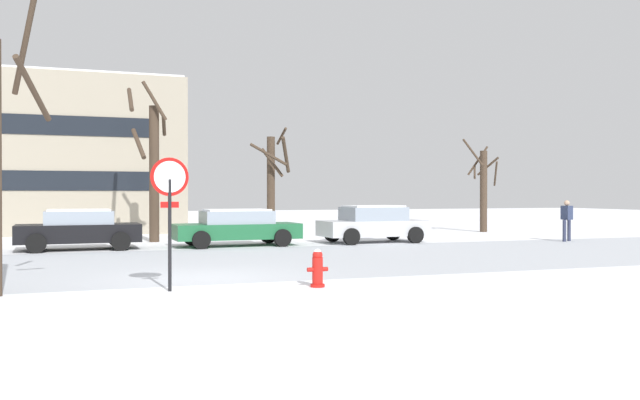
{
  "coord_description": "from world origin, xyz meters",
  "views": [
    {
      "loc": [
        -2.39,
        -14.81,
        1.92
      ],
      "look_at": [
        4.71,
        5.53,
        1.72
      ],
      "focal_mm": 37.02,
      "sensor_mm": 36.0,
      "label": 1
    }
  ],
  "objects_px": {
    "fire_hydrant": "(318,268)",
    "parked_car_black": "(79,229)",
    "parked_car_silver": "(373,224)",
    "stop_sign": "(170,197)",
    "pedestrian_crossing": "(567,217)",
    "parked_car_green": "(237,227)"
  },
  "relations": [
    {
      "from": "parked_car_silver",
      "to": "parked_car_black",
      "type": "bearing_deg",
      "value": 179.01
    },
    {
      "from": "parked_car_green",
      "to": "pedestrian_crossing",
      "type": "relative_size",
      "value": 2.78
    },
    {
      "from": "stop_sign",
      "to": "pedestrian_crossing",
      "type": "xyz_separation_m",
      "value": [
        16.7,
        8.6,
        -0.88
      ]
    },
    {
      "from": "stop_sign",
      "to": "parked_car_silver",
      "type": "distance_m",
      "value": 14.01
    },
    {
      "from": "parked_car_black",
      "to": "pedestrian_crossing",
      "type": "distance_m",
      "value": 18.68
    },
    {
      "from": "fire_hydrant",
      "to": "parked_car_silver",
      "type": "height_order",
      "value": "parked_car_silver"
    },
    {
      "from": "stop_sign",
      "to": "parked_car_black",
      "type": "relative_size",
      "value": 0.64
    },
    {
      "from": "parked_car_silver",
      "to": "pedestrian_crossing",
      "type": "distance_m",
      "value": 7.89
    },
    {
      "from": "fire_hydrant",
      "to": "parked_car_black",
      "type": "height_order",
      "value": "parked_car_black"
    },
    {
      "from": "pedestrian_crossing",
      "to": "parked_car_black",
      "type": "bearing_deg",
      "value": 173.2
    },
    {
      "from": "fire_hydrant",
      "to": "parked_car_black",
      "type": "relative_size",
      "value": 0.19
    },
    {
      "from": "fire_hydrant",
      "to": "pedestrian_crossing",
      "type": "distance_m",
      "value": 16.45
    },
    {
      "from": "parked_car_black",
      "to": "parked_car_green",
      "type": "bearing_deg",
      "value": -1.46
    },
    {
      "from": "parked_car_silver",
      "to": "pedestrian_crossing",
      "type": "height_order",
      "value": "pedestrian_crossing"
    },
    {
      "from": "parked_car_black",
      "to": "parked_car_silver",
      "type": "distance_m",
      "value": 10.92
    },
    {
      "from": "pedestrian_crossing",
      "to": "stop_sign",
      "type": "bearing_deg",
      "value": -152.74
    },
    {
      "from": "parked_car_black",
      "to": "parked_car_silver",
      "type": "relative_size",
      "value": 0.96
    },
    {
      "from": "parked_car_black",
      "to": "parked_car_silver",
      "type": "xyz_separation_m",
      "value": [
        10.92,
        -0.19,
        0.03
      ]
    },
    {
      "from": "stop_sign",
      "to": "parked_car_black",
      "type": "bearing_deg",
      "value": 99.69
    },
    {
      "from": "stop_sign",
      "to": "parked_car_silver",
      "type": "height_order",
      "value": "stop_sign"
    },
    {
      "from": "parked_car_green",
      "to": "pedestrian_crossing",
      "type": "bearing_deg",
      "value": -9.0
    },
    {
      "from": "fire_hydrant",
      "to": "pedestrian_crossing",
      "type": "relative_size",
      "value": 0.47
    }
  ]
}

